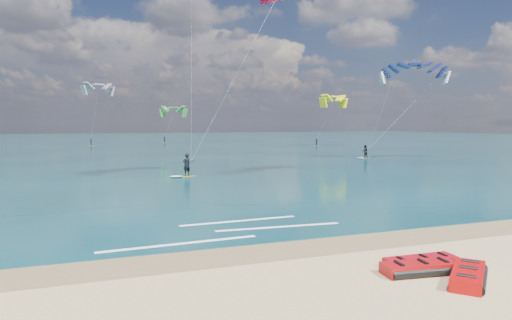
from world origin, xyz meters
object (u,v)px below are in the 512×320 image
(kitesurfer_far, at_px, (391,104))
(kitesurfer_main, at_px, (212,57))
(packed_kite_left, at_px, (420,266))
(packed_kite_mid, at_px, (419,274))
(packed_kite_right, at_px, (468,282))

(kitesurfer_far, bearing_deg, kitesurfer_main, -164.58)
(packed_kite_left, relative_size, kitesurfer_far, 0.19)
(packed_kite_mid, bearing_deg, kitesurfer_far, 61.69)
(kitesurfer_main, bearing_deg, packed_kite_left, -106.46)
(packed_kite_left, xyz_separation_m, kitesurfer_far, (26.28, 36.92, 7.05))
(packed_kite_left, distance_m, kitesurfer_far, 45.86)
(packed_kite_left, bearing_deg, packed_kite_mid, -129.62)
(packed_kite_mid, height_order, kitesurfer_main, kitesurfer_main)
(kitesurfer_main, xyz_separation_m, kitesurfer_far, (26.72, 12.70, -2.83))
(kitesurfer_main, bearing_deg, packed_kite_mid, -107.68)
(packed_kite_right, distance_m, kitesurfer_far, 47.03)
(packed_kite_left, distance_m, kitesurfer_main, 26.16)
(packed_kite_mid, height_order, packed_kite_right, packed_kite_right)
(packed_kite_right, height_order, kitesurfer_main, kitesurfer_main)
(packed_kite_right, distance_m, kitesurfer_main, 27.71)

